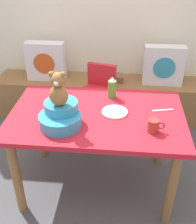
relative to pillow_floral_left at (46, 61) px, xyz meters
The scene contains 15 objects.
ground_plane 1.52m from the pillow_floral_left, 58.64° to the right, with size 8.00×8.00×0.00m, color #4C4C51.
back_wall 0.98m from the pillow_floral_left, 22.43° to the left, with size 4.40×0.10×2.60m, color silver.
window_bench 0.84m from the pillow_floral_left, ahead, with size 2.60×0.44×0.46m, color olive.
pillow_floral_left is the anchor object (origin of this frame).
pillow_floral_right 1.33m from the pillow_floral_left, ahead, with size 0.44×0.15×0.44m.
book_stack 0.81m from the pillow_floral_left, ahead, with size 0.20×0.14×0.08m, color brown.
dining_table 1.35m from the pillow_floral_left, 58.64° to the right, with size 1.33×0.85×0.74m.
highchair 0.78m from the pillow_floral_left, 32.98° to the right, with size 0.40×0.50×0.79m.
infant_seat_teal 1.41m from the pillow_floral_left, 70.72° to the right, with size 0.30×0.33×0.16m.
teddy_bear 1.45m from the pillow_floral_left, 70.73° to the right, with size 0.13×0.12×0.25m.
ketchup_bottle 1.21m from the pillow_floral_left, 47.78° to the right, with size 0.07×0.07×0.18m.
coffee_mug 1.76m from the pillow_floral_left, 50.49° to the right, with size 0.12×0.08×0.09m.
dinner_plate_near 1.41m from the pillow_floral_left, 53.40° to the right, with size 0.20×0.20×0.01m, color white.
cell_phone 1.10m from the pillow_floral_left, 71.13° to the right, with size 0.07×0.14×0.01m, color black.
table_fork 1.62m from the pillow_floral_left, 41.33° to the right, with size 0.02×0.17×0.01m, color silver.
Camera 1 is at (0.18, -1.80, 1.88)m, focal length 44.93 mm.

